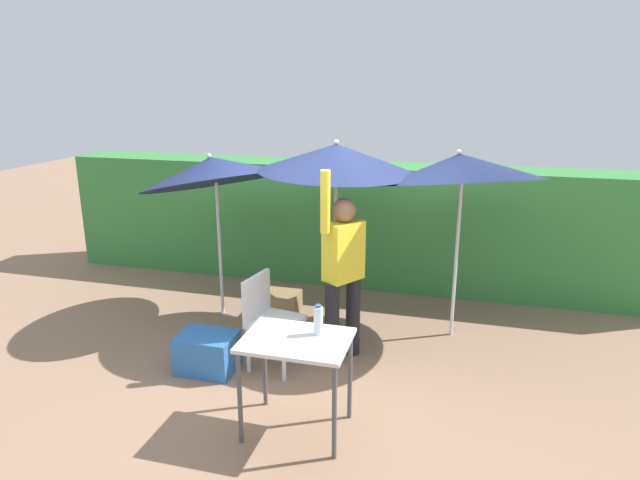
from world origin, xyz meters
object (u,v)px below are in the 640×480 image
(cooler_box, at_px, (207,352))
(folding_table, at_px, (296,350))
(umbrella_rainbow, at_px, (213,170))
(crate_cardboard, at_px, (280,305))
(umbrella_orange, at_px, (336,158))
(chair_plastic, at_px, (269,316))
(bottle_water, at_px, (318,320))
(person_vendor, at_px, (343,268))
(umbrella_yellow, at_px, (460,168))

(cooler_box, relative_size, folding_table, 0.66)
(umbrella_rainbow, xyz_separation_m, crate_cardboard, (0.71, 0.09, -1.53))
(umbrella_orange, distance_m, folding_table, 2.20)
(chair_plastic, bearing_deg, umbrella_orange, 66.54)
(umbrella_rainbow, distance_m, bottle_water, 2.57)
(person_vendor, relative_size, cooler_box, 3.55)
(crate_cardboard, bearing_deg, umbrella_rainbow, -172.73)
(umbrella_orange, distance_m, bottle_water, 2.01)
(umbrella_orange, distance_m, chair_plastic, 1.71)
(umbrella_rainbow, height_order, cooler_box, umbrella_rainbow)
(umbrella_yellow, bearing_deg, crate_cardboard, -178.95)
(person_vendor, xyz_separation_m, chair_plastic, (-0.64, -0.32, -0.42))
(umbrella_rainbow, xyz_separation_m, cooler_box, (0.45, -1.23, -1.50))
(umbrella_rainbow, bearing_deg, folding_table, -50.92)
(bottle_water, bearing_deg, umbrella_rainbow, 133.31)
(chair_plastic, height_order, bottle_water, bottle_water)
(umbrella_orange, relative_size, crate_cardboard, 4.62)
(person_vendor, xyz_separation_m, cooler_box, (-1.17, -0.56, -0.75))
(chair_plastic, xyz_separation_m, crate_cardboard, (-0.27, 1.08, -0.36))
(umbrella_yellow, relative_size, bottle_water, 8.93)
(folding_table, bearing_deg, umbrella_orange, 94.56)
(umbrella_orange, bearing_deg, umbrella_yellow, 7.86)
(umbrella_yellow, height_order, folding_table, umbrella_yellow)
(folding_table, bearing_deg, umbrella_yellow, 62.12)
(umbrella_orange, xyz_separation_m, cooler_box, (-0.94, -1.19, -1.69))
(person_vendor, relative_size, chair_plastic, 2.11)
(cooler_box, bearing_deg, umbrella_yellow, 32.21)
(cooler_box, bearing_deg, chair_plastic, 24.68)
(umbrella_rainbow, xyz_separation_m, person_vendor, (1.62, -0.67, -0.75))
(person_vendor, height_order, crate_cardboard, person_vendor)
(person_vendor, bearing_deg, umbrella_orange, 109.88)
(cooler_box, relative_size, bottle_water, 2.21)
(umbrella_rainbow, xyz_separation_m, umbrella_yellow, (2.60, 0.12, 0.11))
(umbrella_yellow, distance_m, bottle_water, 2.30)
(umbrella_yellow, relative_size, person_vendor, 1.14)
(crate_cardboard, bearing_deg, bottle_water, -62.56)
(folding_table, bearing_deg, person_vendor, 86.32)
(cooler_box, bearing_deg, folding_table, -31.24)
(crate_cardboard, xyz_separation_m, bottle_water, (0.97, -1.87, 0.74))
(crate_cardboard, xyz_separation_m, folding_table, (0.83, -1.98, 0.53))
(chair_plastic, bearing_deg, folding_table, -58.27)
(umbrella_orange, bearing_deg, chair_plastic, -113.46)
(umbrella_yellow, bearing_deg, bottle_water, -115.96)
(chair_plastic, bearing_deg, umbrella_rainbow, 134.68)
(person_vendor, height_order, folding_table, person_vendor)
(umbrella_orange, xyz_separation_m, folding_table, (0.15, -1.85, -1.19))
(umbrella_yellow, distance_m, cooler_box, 3.01)
(umbrella_orange, distance_m, person_vendor, 1.15)
(crate_cardboard, distance_m, bottle_water, 2.23)
(umbrella_rainbow, bearing_deg, umbrella_yellow, 2.75)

